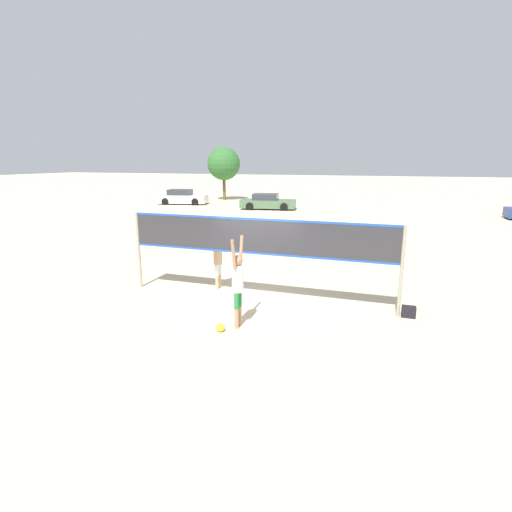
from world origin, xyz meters
TOP-DOWN VIEW (x-y plane):
  - ground_plane at (0.00, 0.00)m, footprint 200.00×200.00m
  - volleyball_net at (0.00, 0.00)m, footprint 8.04×0.09m
  - player_spiker at (0.21, -1.98)m, footprint 0.28×0.72m
  - player_blocker at (-1.52, 0.69)m, footprint 0.28×0.68m
  - volleyball at (-0.09, -2.40)m, footprint 0.22×0.22m
  - gear_bag at (4.24, 0.07)m, footprint 0.36×0.26m
  - parked_car_near at (-15.12, 22.84)m, footprint 4.84×2.79m
  - parked_car_mid at (-6.35, 21.65)m, footprint 4.83×2.60m
  - tree_left_cluster at (-13.00, 27.93)m, footprint 3.34×3.34m

SIDE VIEW (x-z plane):
  - ground_plane at x=0.00m, z-range 0.00..0.00m
  - volleyball at x=-0.09m, z-range 0.00..0.22m
  - gear_bag at x=4.24m, z-range 0.00..0.29m
  - parked_car_mid at x=-6.35m, z-range -0.06..1.24m
  - parked_car_near at x=-15.12m, z-range -0.07..1.32m
  - player_blocker at x=-1.52m, z-range 0.04..2.03m
  - player_spiker at x=0.21m, z-range 0.07..2.34m
  - volleyball_net at x=0.00m, z-range 0.58..3.02m
  - tree_left_cluster at x=-13.00m, z-range 0.99..6.35m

